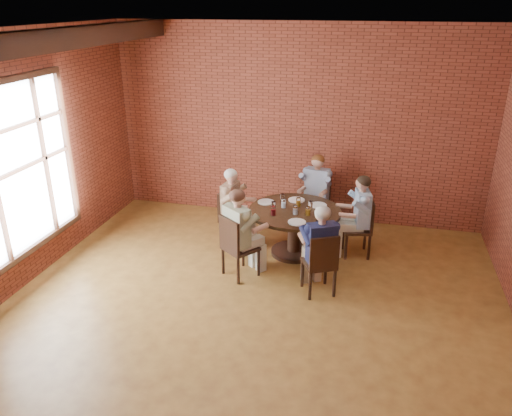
% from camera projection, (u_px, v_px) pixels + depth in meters
% --- Properties ---
extents(floor, '(7.00, 7.00, 0.00)m').
position_uv_depth(floor, '(246.00, 325.00, 6.15)').
color(floor, olive).
rests_on(floor, ground).
extents(ceiling, '(7.00, 7.00, 0.00)m').
position_uv_depth(ceiling, '(243.00, 34.00, 4.84)').
color(ceiling, white).
rests_on(ceiling, wall_back).
extents(wall_back, '(7.00, 0.00, 7.00)m').
position_uv_depth(wall_back, '(297.00, 125.00, 8.63)').
color(wall_back, brown).
rests_on(wall_back, ground).
extents(ceiling_beam, '(0.22, 6.90, 0.26)m').
position_uv_depth(ceiling_beam, '(26.00, 43.00, 5.43)').
color(ceiling_beam, black).
rests_on(ceiling_beam, ceiling).
extents(window, '(0.10, 2.16, 2.36)m').
position_uv_depth(window, '(20.00, 169.00, 6.57)').
color(window, white).
rests_on(window, wall_left).
extents(dining_table, '(1.41, 1.41, 0.75)m').
position_uv_depth(dining_table, '(294.00, 223.00, 7.68)').
color(dining_table, black).
rests_on(dining_table, floor).
extents(chair_a, '(0.49, 0.49, 0.92)m').
position_uv_depth(chair_a, '(362.00, 225.00, 7.67)').
color(chair_a, black).
rests_on(chair_a, floor).
extents(diner_a, '(0.72, 0.63, 1.30)m').
position_uv_depth(diner_a, '(358.00, 216.00, 7.62)').
color(diner_a, teal).
rests_on(diner_a, floor).
extents(chair_b, '(0.49, 0.49, 0.93)m').
position_uv_depth(chair_b, '(317.00, 199.00, 8.65)').
color(chair_b, black).
rests_on(chair_b, floor).
extents(diner_b, '(0.62, 0.72, 1.32)m').
position_uv_depth(diner_b, '(316.00, 193.00, 8.52)').
color(diner_b, '#8E9AB5').
rests_on(diner_b, floor).
extents(chair_c, '(0.44, 0.44, 0.90)m').
position_uv_depth(chair_c, '(230.00, 215.00, 8.07)').
color(chair_c, black).
rests_on(chair_c, floor).
extents(diner_c, '(0.66, 0.56, 1.26)m').
position_uv_depth(diner_c, '(234.00, 207.00, 7.99)').
color(diner_c, brown).
rests_on(diner_c, floor).
extents(chair_d, '(0.60, 0.60, 0.94)m').
position_uv_depth(chair_d, '(236.00, 245.00, 7.04)').
color(chair_d, black).
rests_on(chair_d, floor).
extents(diner_d, '(0.81, 0.84, 1.33)m').
position_uv_depth(diner_d, '(240.00, 233.00, 7.03)').
color(diner_d, tan).
rests_on(diner_d, floor).
extents(chair_e, '(0.54, 0.54, 0.91)m').
position_uv_depth(chair_e, '(321.00, 262.00, 6.60)').
color(chair_e, black).
rests_on(chair_e, floor).
extents(diner_e, '(0.72, 0.77, 1.28)m').
position_uv_depth(diner_e, '(320.00, 250.00, 6.62)').
color(diner_e, '#151A3C').
rests_on(diner_e, floor).
extents(plate_a, '(0.26, 0.26, 0.01)m').
position_uv_depth(plate_a, '(318.00, 205.00, 7.75)').
color(plate_a, white).
rests_on(plate_a, dining_table).
extents(plate_b, '(0.26, 0.26, 0.01)m').
position_uv_depth(plate_b, '(297.00, 200.00, 7.95)').
color(plate_b, white).
rests_on(plate_b, dining_table).
extents(plate_c, '(0.26, 0.26, 0.01)m').
position_uv_depth(plate_c, '(266.00, 202.00, 7.87)').
color(plate_c, white).
rests_on(plate_c, dining_table).
extents(plate_d, '(0.26, 0.26, 0.01)m').
position_uv_depth(plate_d, '(297.00, 222.00, 7.16)').
color(plate_d, white).
rests_on(plate_d, dining_table).
extents(glass_a, '(0.07, 0.07, 0.14)m').
position_uv_depth(glass_a, '(310.00, 206.00, 7.57)').
color(glass_a, white).
rests_on(glass_a, dining_table).
extents(glass_b, '(0.07, 0.07, 0.14)m').
position_uv_depth(glass_b, '(298.00, 202.00, 7.69)').
color(glass_b, white).
rests_on(glass_b, dining_table).
extents(glass_c, '(0.07, 0.07, 0.14)m').
position_uv_depth(glass_c, '(282.00, 198.00, 7.85)').
color(glass_c, white).
rests_on(glass_c, dining_table).
extents(glass_d, '(0.07, 0.07, 0.14)m').
position_uv_depth(glass_d, '(284.00, 203.00, 7.65)').
color(glass_d, white).
rests_on(glass_d, dining_table).
extents(glass_e, '(0.07, 0.07, 0.14)m').
position_uv_depth(glass_e, '(274.00, 206.00, 7.55)').
color(glass_e, white).
rests_on(glass_e, dining_table).
extents(glass_f, '(0.07, 0.07, 0.14)m').
position_uv_depth(glass_f, '(273.00, 211.00, 7.38)').
color(glass_f, white).
rests_on(glass_f, dining_table).
extents(glass_g, '(0.07, 0.07, 0.14)m').
position_uv_depth(glass_g, '(295.00, 210.00, 7.41)').
color(glass_g, white).
rests_on(glass_g, dining_table).
extents(glass_h, '(0.07, 0.07, 0.14)m').
position_uv_depth(glass_h, '(308.00, 211.00, 7.37)').
color(glass_h, white).
rests_on(glass_h, dining_table).
extents(smartphone, '(0.08, 0.14, 0.01)m').
position_uv_depth(smartphone, '(318.00, 222.00, 7.16)').
color(smartphone, black).
rests_on(smartphone, dining_table).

